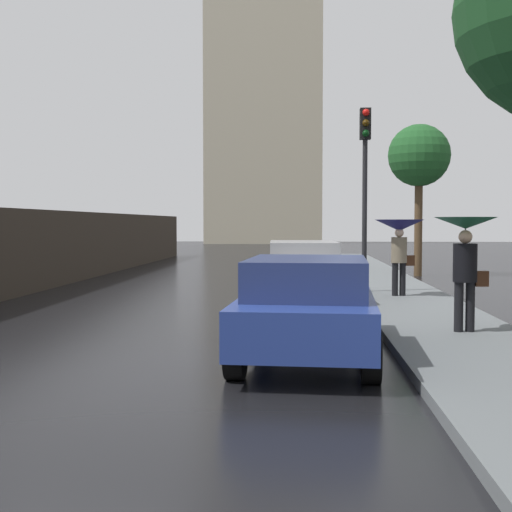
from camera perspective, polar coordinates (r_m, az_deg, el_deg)
The scene contains 9 objects.
ground at distance 8.57m, azimuth -15.14°, elevation -9.63°, with size 120.00×120.00×0.00m, color black.
sidewalk_strip at distance 8.44m, azimuth 20.24°, elevation -9.40°, with size 2.20×60.00×0.14m, color slate.
car_blue_near_kerb at distance 9.20m, azimuth 4.33°, elevation -4.13°, with size 1.97×4.16×1.37m.
car_white_mid_road at distance 15.00m, azimuth 3.92°, elevation -1.36°, with size 1.84×4.47×1.42m.
pedestrian_with_umbrella_near at distance 11.10m, azimuth 16.94°, elevation 0.94°, with size 0.95×0.95×1.77m.
pedestrian_with_umbrella_far at distance 16.24m, azimuth 11.77°, elevation 1.83°, with size 1.13×1.13×1.76m.
traffic_light at distance 17.13m, azimuth 9.00°, elevation 7.41°, with size 0.26×0.39×4.47m.
street_tree_mid at distance 24.34m, azimuth 13.33°, elevation 7.96°, with size 2.11×2.11×5.18m.
distant_tower at distance 66.14m, azimuth 0.51°, elevation 14.65°, with size 10.97×11.11×30.94m.
Camera 1 is at (2.74, -7.91, 1.82)m, focal length 48.39 mm.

